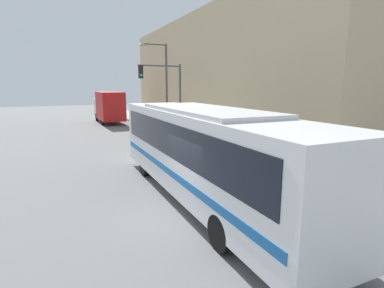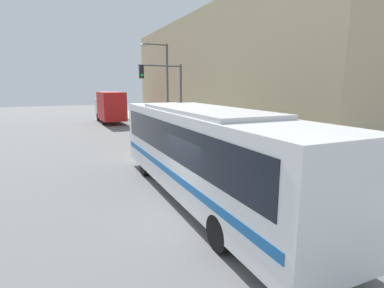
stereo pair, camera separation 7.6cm
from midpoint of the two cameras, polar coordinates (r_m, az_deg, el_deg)
name	(u,v)px [view 2 (the right image)]	position (r m, az deg, el deg)	size (l,w,h in m)	color
ground_plane	(191,217)	(9.59, -0.02, -13.79)	(120.00, 120.00, 0.00)	slate
sidewalk	(161,127)	(29.79, -5.79, 3.33)	(3.01, 70.00, 0.16)	#A8A399
building_facade	(220,75)	(28.13, 5.46, 13.00)	(6.00, 30.77, 10.05)	tan
city_bus	(202,148)	(10.46, 2.17, -0.77)	(2.73, 11.94, 3.29)	white
delivery_truck	(110,106)	(34.31, -15.29, 6.93)	(2.31, 7.11, 3.39)	#B21919
fire_hydrant	(237,153)	(16.13, 8.68, -1.75)	(0.20, 0.28, 0.68)	gold
traffic_light_pole	(167,88)	(22.47, -4.68, 10.61)	(3.28, 0.35, 5.44)	#47474C
parking_meter	(217,138)	(17.84, 4.90, 1.09)	(0.14, 0.14, 1.18)	#47474C
street_lamp	(164,81)	(25.74, -5.24, 11.89)	(2.34, 0.28, 7.27)	#47474C
pedestrian_near_corner	(277,145)	(15.56, 16.04, -0.25)	(0.34, 0.34, 1.83)	slate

